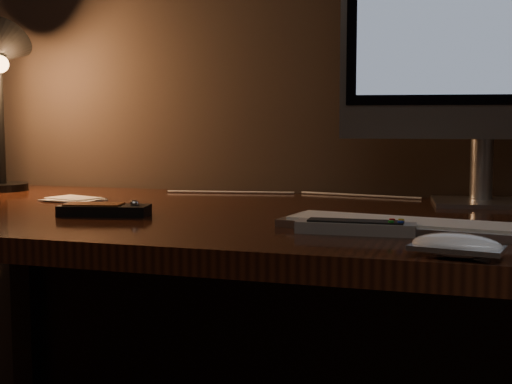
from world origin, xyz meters
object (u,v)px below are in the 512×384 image
(keyboard, at_px, (416,226))
(mouse, at_px, (457,249))
(tv_remote, at_px, (355,227))
(media_remote, at_px, (104,210))
(desk, at_px, (270,273))
(monitor, at_px, (486,26))

(keyboard, relative_size, mouse, 3.79)
(mouse, xyz_separation_m, tv_remote, (-0.16, 0.15, -0.00))
(mouse, distance_m, media_remote, 0.67)
(desk, bearing_deg, mouse, -47.85)
(monitor, relative_size, tv_remote, 3.31)
(desk, distance_m, keyboard, 0.38)
(monitor, bearing_deg, desk, -160.57)
(mouse, relative_size, tv_remote, 0.62)
(desk, height_order, tv_remote, tv_remote)
(monitor, height_order, tv_remote, monitor)
(keyboard, distance_m, mouse, 0.22)
(keyboard, xyz_separation_m, media_remote, (-0.57, 0.01, 0.00))
(keyboard, xyz_separation_m, mouse, (0.07, -0.21, 0.00))
(desk, height_order, monitor, monitor)
(monitor, bearing_deg, mouse, -100.09)
(desk, xyz_separation_m, media_remote, (-0.27, -0.18, 0.14))
(monitor, height_order, mouse, monitor)
(keyboard, relative_size, media_remote, 2.55)
(mouse, xyz_separation_m, media_remote, (-0.63, 0.22, 0.00))
(desk, distance_m, media_remote, 0.35)
(mouse, bearing_deg, media_remote, 170.60)
(desk, height_order, media_remote, media_remote)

